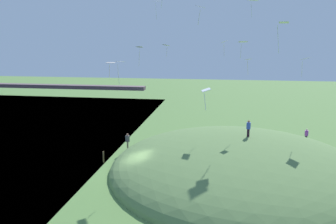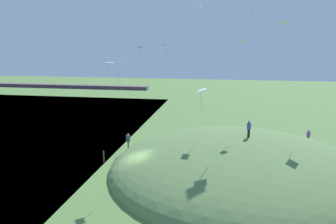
{
  "view_description": "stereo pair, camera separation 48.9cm",
  "coord_description": "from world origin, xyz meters",
  "px_view_note": "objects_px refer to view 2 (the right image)",
  "views": [
    {
      "loc": [
        7.24,
        -27.17,
        11.7
      ],
      "look_at": [
        2.63,
        2.77,
        5.29
      ],
      "focal_mm": 35.13,
      "sensor_mm": 36.0,
      "label": 1
    },
    {
      "loc": [
        7.72,
        -27.09,
        11.7
      ],
      "look_at": [
        2.63,
        2.77,
        5.29
      ],
      "focal_mm": 35.13,
      "sensor_mm": 36.0,
      "label": 2
    }
  ],
  "objects_px": {
    "person_with_child": "(249,127)",
    "kite_0": "(249,61)",
    "kite_7": "(243,43)",
    "kite_12": "(255,0)",
    "kite_2": "(166,46)",
    "person_on_hilltop": "(308,134)",
    "kite_4": "(225,42)",
    "kite_13": "(282,26)",
    "kite_10": "(110,64)",
    "kite_3": "(158,3)",
    "kite_1": "(307,59)",
    "person_watching_kites": "(128,139)",
    "kite_15": "(198,8)",
    "kite_11": "(140,49)",
    "mooring_post": "(104,157)",
    "kite_6": "(202,91)",
    "kite_8": "(120,64)"
  },
  "relations": [
    {
      "from": "kite_10",
      "to": "kite_13",
      "type": "xyz_separation_m",
      "value": [
        12.76,
        0.49,
        2.77
      ]
    },
    {
      "from": "kite_4",
      "to": "kite_6",
      "type": "height_order",
      "value": "kite_4"
    },
    {
      "from": "kite_1",
      "to": "person_watching_kites",
      "type": "bearing_deg",
      "value": -174.98
    },
    {
      "from": "kite_7",
      "to": "person_with_child",
      "type": "bearing_deg",
      "value": -50.17
    },
    {
      "from": "kite_11",
      "to": "person_with_child",
      "type": "bearing_deg",
      "value": -15.7
    },
    {
      "from": "kite_0",
      "to": "kite_8",
      "type": "relative_size",
      "value": 0.79
    },
    {
      "from": "kite_6",
      "to": "kite_7",
      "type": "height_order",
      "value": "kite_7"
    },
    {
      "from": "person_on_hilltop",
      "to": "kite_12",
      "type": "relative_size",
      "value": 0.91
    },
    {
      "from": "kite_4",
      "to": "kite_13",
      "type": "bearing_deg",
      "value": -71.03
    },
    {
      "from": "kite_1",
      "to": "kite_0",
      "type": "bearing_deg",
      "value": 171.63
    },
    {
      "from": "person_with_child",
      "to": "kite_0",
      "type": "height_order",
      "value": "kite_0"
    },
    {
      "from": "kite_3",
      "to": "kite_7",
      "type": "xyz_separation_m",
      "value": [
        8.98,
        -3.17,
        -4.18
      ]
    },
    {
      "from": "kite_12",
      "to": "mooring_post",
      "type": "bearing_deg",
      "value": -152.49
    },
    {
      "from": "kite_11",
      "to": "mooring_post",
      "type": "distance_m",
      "value": 12.08
    },
    {
      "from": "person_watching_kites",
      "to": "kite_0",
      "type": "bearing_deg",
      "value": 77.38
    },
    {
      "from": "person_on_hilltop",
      "to": "kite_0",
      "type": "distance_m",
      "value": 12.63
    },
    {
      "from": "kite_8",
      "to": "kite_11",
      "type": "distance_m",
      "value": 6.26
    },
    {
      "from": "kite_7",
      "to": "kite_8",
      "type": "height_order",
      "value": "kite_7"
    },
    {
      "from": "kite_3",
      "to": "kite_8",
      "type": "xyz_separation_m",
      "value": [
        -2.05,
        -7.07,
        -6.03
      ]
    },
    {
      "from": "person_on_hilltop",
      "to": "kite_11",
      "type": "height_order",
      "value": "kite_11"
    },
    {
      "from": "kite_0",
      "to": "kite_10",
      "type": "bearing_deg",
      "value": -137.09
    },
    {
      "from": "kite_7",
      "to": "kite_12",
      "type": "relative_size",
      "value": 0.92
    },
    {
      "from": "kite_11",
      "to": "kite_15",
      "type": "bearing_deg",
      "value": -59.74
    },
    {
      "from": "kite_2",
      "to": "person_on_hilltop",
      "type": "bearing_deg",
      "value": 28.47
    },
    {
      "from": "kite_8",
      "to": "kite_15",
      "type": "xyz_separation_m",
      "value": [
        7.48,
        -6.12,
        4.11
      ]
    },
    {
      "from": "person_watching_kites",
      "to": "kite_10",
      "type": "relative_size",
      "value": 1.42
    },
    {
      "from": "kite_8",
      "to": "mooring_post",
      "type": "relative_size",
      "value": 1.82
    },
    {
      "from": "kite_6",
      "to": "kite_15",
      "type": "bearing_deg",
      "value": 97.7
    },
    {
      "from": "kite_3",
      "to": "mooring_post",
      "type": "xyz_separation_m",
      "value": [
        -4.25,
        -6.46,
        -15.28
      ]
    },
    {
      "from": "kite_13",
      "to": "kite_10",
      "type": "bearing_deg",
      "value": -177.81
    },
    {
      "from": "person_watching_kites",
      "to": "kite_6",
      "type": "height_order",
      "value": "kite_6"
    },
    {
      "from": "kite_8",
      "to": "kite_0",
      "type": "bearing_deg",
      "value": 28.07
    },
    {
      "from": "kite_12",
      "to": "mooring_post",
      "type": "xyz_separation_m",
      "value": [
        -14.39,
        -7.5,
        -15.42
      ]
    },
    {
      "from": "kite_3",
      "to": "mooring_post",
      "type": "distance_m",
      "value": 17.13
    },
    {
      "from": "person_on_hilltop",
      "to": "person_with_child",
      "type": "bearing_deg",
      "value": 28.38
    },
    {
      "from": "person_with_child",
      "to": "kite_2",
      "type": "relative_size",
      "value": 1.43
    },
    {
      "from": "kite_12",
      "to": "mooring_post",
      "type": "relative_size",
      "value": 1.52
    },
    {
      "from": "person_with_child",
      "to": "kite_4",
      "type": "bearing_deg",
      "value": -79.61
    },
    {
      "from": "person_with_child",
      "to": "person_watching_kites",
      "type": "distance_m",
      "value": 12.75
    },
    {
      "from": "kite_15",
      "to": "person_watching_kites",
      "type": "bearing_deg",
      "value": 128.93
    },
    {
      "from": "person_watching_kites",
      "to": "kite_7",
      "type": "bearing_deg",
      "value": 66.45
    },
    {
      "from": "kite_2",
      "to": "kite_3",
      "type": "relative_size",
      "value": 0.6
    },
    {
      "from": "person_with_child",
      "to": "kite_0",
      "type": "xyz_separation_m",
      "value": [
        -0.04,
        3.42,
        6.16
      ]
    },
    {
      "from": "kite_0",
      "to": "kite_6",
      "type": "relative_size",
      "value": 1.4
    },
    {
      "from": "kite_2",
      "to": "kite_3",
      "type": "height_order",
      "value": "kite_3"
    },
    {
      "from": "kite_0",
      "to": "kite_7",
      "type": "height_order",
      "value": "kite_7"
    },
    {
      "from": "kite_15",
      "to": "kite_6",
      "type": "bearing_deg",
      "value": -82.3
    },
    {
      "from": "person_on_hilltop",
      "to": "kite_15",
      "type": "height_order",
      "value": "kite_15"
    },
    {
      "from": "kite_3",
      "to": "kite_13",
      "type": "relative_size",
      "value": 0.88
    },
    {
      "from": "kite_4",
      "to": "kite_11",
      "type": "bearing_deg",
      "value": -170.24
    }
  ]
}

